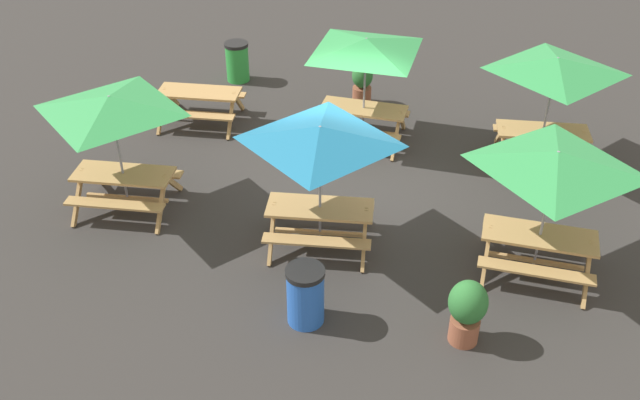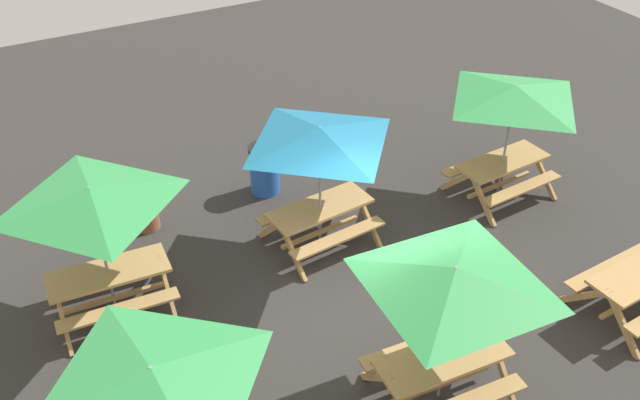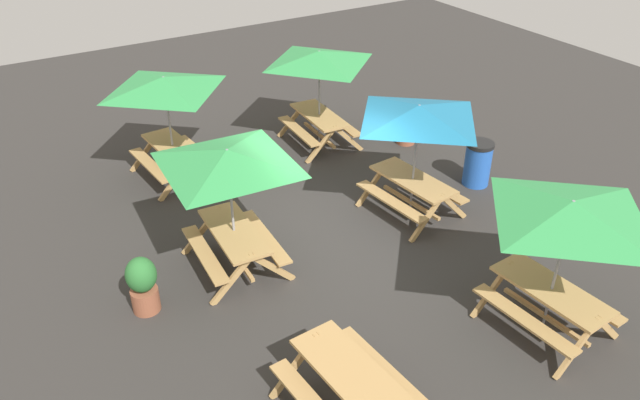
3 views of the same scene
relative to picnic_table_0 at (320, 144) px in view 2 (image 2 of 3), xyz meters
The scene contains 8 objects.
ground_plane 2.77m from the picnic_table_0, 93.08° to the right, with size 27.14×27.14×0.00m, color #33302D.
picnic_table_0 is the anchor object (origin of this frame).
picnic_table_1 3.73m from the picnic_table_0, 92.69° to the right, with size 2.82×2.82×2.34m.
picnic_table_3 3.60m from the picnic_table_0, behind, with size 2.12×2.12×2.34m.
picnic_table_4 5.19m from the picnic_table_0, 137.59° to the right, with size 2.15×2.15×2.34m.
picnic_table_5 3.72m from the picnic_table_0, ahead, with size 2.13×2.13×2.34m.
trash_bin_blue 2.43m from the picnic_table_0, 95.06° to the left, with size 0.59×0.59×0.98m.
potted_plant_1 3.43m from the picnic_table_0, 143.74° to the left, with size 0.57×0.57×1.08m.
Camera 2 is at (-4.54, -6.68, 7.81)m, focal length 40.00 mm.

